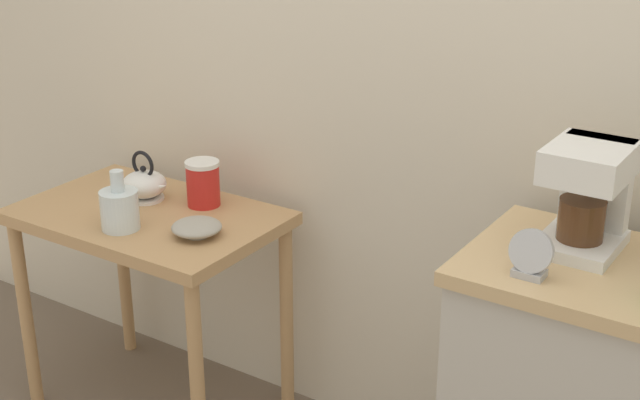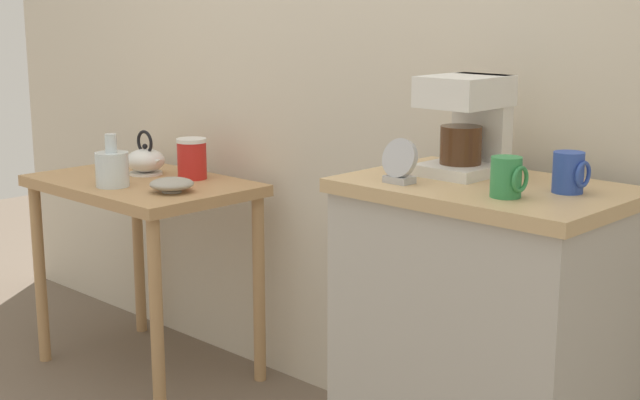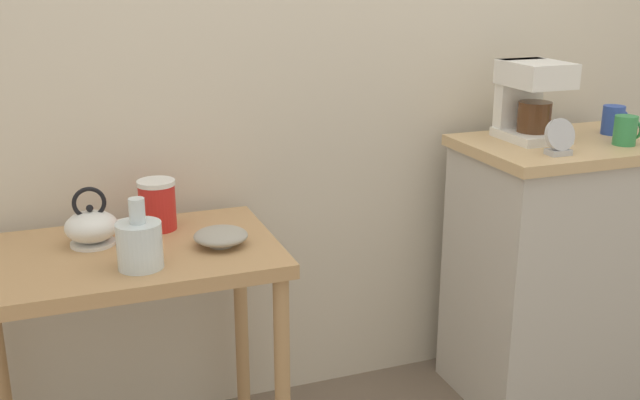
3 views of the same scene
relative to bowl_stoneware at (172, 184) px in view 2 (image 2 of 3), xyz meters
The scene contains 10 objects.
wooden_table 0.29m from the bowl_stoneware, 167.24° to the left, with size 0.83×0.53×0.74m.
kitchen_counter 1.25m from the bowl_stoneware, ahead, with size 0.71×0.48×0.92m.
bowl_stoneware is the anchor object (origin of this frame).
teakettle 0.36m from the bowl_stoneware, 158.35° to the left, with size 0.18×0.14×0.17m.
glass_carafe_vase 0.25m from the bowl_stoneware, 159.94° to the right, with size 0.12×0.12×0.19m.
canister_enamel 0.25m from the bowl_stoneware, 125.16° to the left, with size 0.11×0.11×0.15m.
coffee_maker 1.15m from the bowl_stoneware, ahead, with size 0.18×0.22×0.26m.
mug_blue 1.44m from the bowl_stoneware, ahead, with size 0.08×0.07×0.10m.
mug_tall_green 1.35m from the bowl_stoneware, ahead, with size 0.08×0.07×0.10m.
table_clock 1.07m from the bowl_stoneware, ahead, with size 0.10×0.05×0.11m.
Camera 2 is at (2.00, -1.94, 1.37)m, focal length 51.11 mm.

